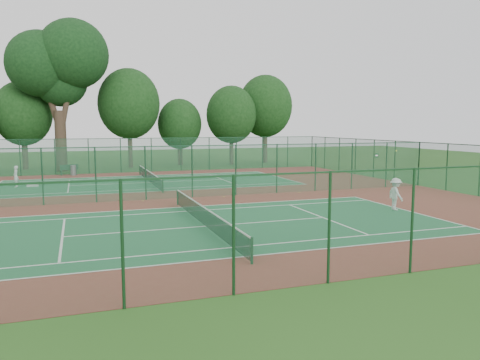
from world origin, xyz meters
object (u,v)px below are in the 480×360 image
object	(u,v)px
bench	(69,170)
player_near	(396,194)
trash_bin	(73,170)
big_tree	(59,64)
kit_bag	(33,185)
player_far	(16,176)

from	to	relation	value
bench	player_near	bearing A→B (deg)	-68.46
trash_bin	bench	xyz separation A→B (m)	(-0.40, 0.23, 0.05)
bench	big_tree	world-z (taller)	big_tree
bench	kit_bag	xyz separation A→B (m)	(-2.57, -7.97, -0.38)
big_tree	player_near	bearing A→B (deg)	-58.77
big_tree	kit_bag	bearing A→B (deg)	-98.68
kit_bag	trash_bin	bearing A→B (deg)	69.71
trash_bin	bench	size ratio (longest dim) A/B	0.55
player_near	bench	distance (m)	31.30
trash_bin	kit_bag	world-z (taller)	trash_bin
big_tree	trash_bin	bearing A→B (deg)	-78.53
trash_bin	kit_bag	size ratio (longest dim) A/B	1.14
player_far	trash_bin	distance (m)	8.67
player_far	kit_bag	bearing A→B (deg)	86.87
bench	big_tree	distance (m)	11.56
trash_bin	big_tree	size ratio (longest dim) A/B	0.06
player_near	big_tree	world-z (taller)	big_tree
player_near	player_far	bearing A→B (deg)	54.53
kit_bag	big_tree	bearing A→B (deg)	82.05
player_far	kit_bag	distance (m)	1.37
player_far	bench	xyz separation A→B (m)	(3.75, 7.84, -0.30)
player_near	trash_bin	distance (m)	30.88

